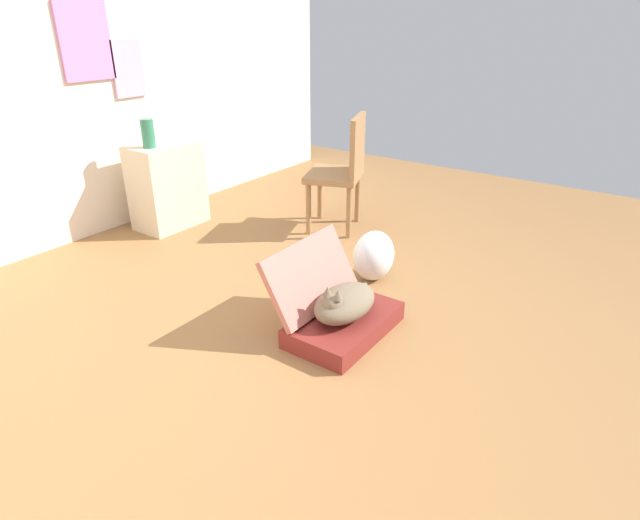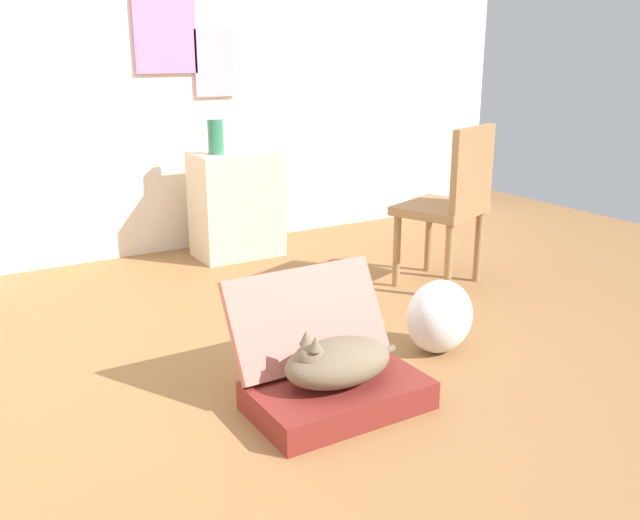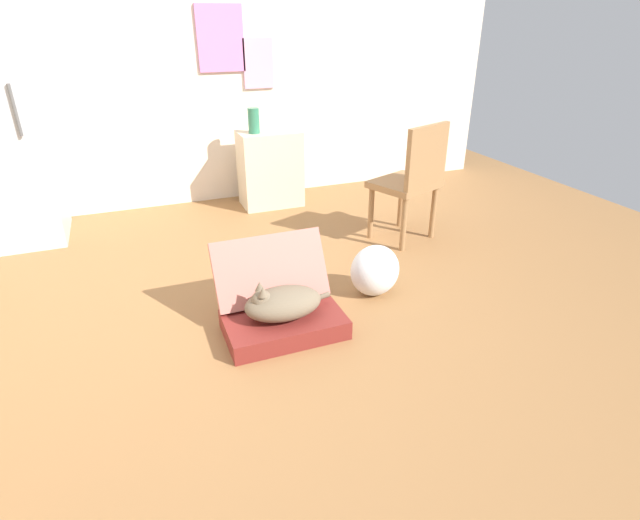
{
  "view_description": "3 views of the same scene",
  "coord_description": "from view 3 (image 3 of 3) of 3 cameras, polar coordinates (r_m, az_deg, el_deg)",
  "views": [
    {
      "loc": [
        -1.99,
        -1.64,
        1.65
      ],
      "look_at": [
        0.34,
        0.02,
        0.31
      ],
      "focal_mm": 29.48,
      "sensor_mm": 36.0,
      "label": 1
    },
    {
      "loc": [
        -1.15,
        -2.3,
        1.33
      ],
      "look_at": [
        0.42,
        0.3,
        0.41
      ],
      "focal_mm": 38.81,
      "sensor_mm": 36.0,
      "label": 2
    },
    {
      "loc": [
        -0.54,
        -2.59,
        1.64
      ],
      "look_at": [
        0.5,
        0.03,
        0.26
      ],
      "focal_mm": 28.0,
      "sensor_mm": 36.0,
      "label": 3
    }
  ],
  "objects": [
    {
      "name": "suitcase_base",
      "position": [
        2.88,
        -4.13,
        -7.34
      ],
      "size": [
        0.67,
        0.41,
        0.11
      ],
      "primitive_type": "cube",
      "color": "maroon",
      "rests_on": "ground"
    },
    {
      "name": "plastic_bag_white",
      "position": [
        3.23,
        6.29,
        -1.2
      ],
      "size": [
        0.33,
        0.26,
        0.34
      ],
      "primitive_type": "ellipsoid",
      "color": "silver",
      "rests_on": "ground"
    },
    {
      "name": "side_table",
      "position": [
        4.79,
        -5.71,
        10.32
      ],
      "size": [
        0.56,
        0.36,
        0.7
      ],
      "primitive_type": "cube",
      "color": "beige",
      "rests_on": "ground"
    },
    {
      "name": "vase_tall",
      "position": [
        4.63,
        -7.59,
        15.51
      ],
      "size": [
        0.1,
        0.1,
        0.22
      ],
      "primitive_type": "cylinder",
      "color": "#2D7051",
      "rests_on": "side_table"
    },
    {
      "name": "chair",
      "position": [
        3.96,
        10.5,
        9.15
      ],
      "size": [
        0.59,
        0.56,
        0.94
      ],
      "rotation": [
        0.0,
        0.0,
        -2.77
      ],
      "color": "olive",
      "rests_on": "ground"
    },
    {
      "name": "wall_back",
      "position": [
        4.89,
        -16.3,
        21.15
      ],
      "size": [
        6.4,
        0.15,
        2.6
      ],
      "color": "beige",
      "rests_on": "ground"
    },
    {
      "name": "cat",
      "position": [
        2.81,
        -4.4,
        -4.9
      ],
      "size": [
        0.52,
        0.28,
        0.23
      ],
      "color": "brown",
      "rests_on": "suitcase_base"
    },
    {
      "name": "ground_plane",
      "position": [
        3.11,
        -8.39,
        -6.05
      ],
      "size": [
        7.68,
        7.68,
        0.0
      ],
      "primitive_type": "plane",
      "color": "olive",
      "rests_on": "ground"
    },
    {
      "name": "suitcase_lid",
      "position": [
        2.95,
        -5.64,
        -1.08
      ],
      "size": [
        0.67,
        0.23,
        0.38
      ],
      "primitive_type": "cube",
      "rotation": [
        1.06,
        0.0,
        0.0
      ],
      "color": "#B26356",
      "rests_on": "suitcase_base"
    }
  ]
}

